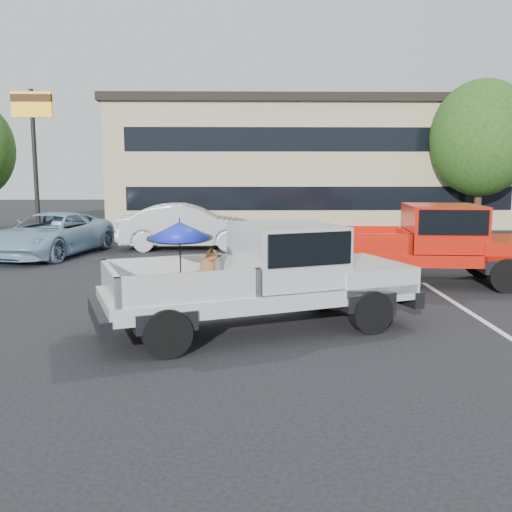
% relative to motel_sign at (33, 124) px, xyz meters
% --- Properties ---
extents(ground, '(90.00, 90.00, 0.00)m').
position_rel_motel_sign_xyz_m(ground, '(10.00, -14.00, -4.65)').
color(ground, black).
rests_on(ground, ground).
extents(stripe_left, '(0.12, 5.00, 0.01)m').
position_rel_motel_sign_xyz_m(stripe_left, '(7.00, -12.00, -4.65)').
color(stripe_left, silver).
rests_on(stripe_left, ground).
extents(stripe_right, '(0.12, 5.00, 0.01)m').
position_rel_motel_sign_xyz_m(stripe_right, '(13.00, -12.00, -4.65)').
color(stripe_right, silver).
rests_on(stripe_right, ground).
extents(motel_building, '(20.40, 8.40, 6.30)m').
position_rel_motel_sign_xyz_m(motel_building, '(12.00, 6.99, -1.45)').
color(motel_building, tan).
rests_on(motel_building, ground).
extents(motel_sign, '(1.60, 0.22, 6.00)m').
position_rel_motel_sign_xyz_m(motel_sign, '(0.00, 0.00, 0.00)').
color(motel_sign, black).
rests_on(motel_sign, ground).
extents(tree_right, '(4.46, 4.46, 6.78)m').
position_rel_motel_sign_xyz_m(tree_right, '(19.00, 2.00, -0.44)').
color(tree_right, '#332114').
rests_on(tree_right, ground).
extents(tree_back, '(4.68, 4.68, 7.11)m').
position_rel_motel_sign_xyz_m(tree_back, '(16.00, 10.00, -0.24)').
color(tree_back, '#332114').
rests_on(tree_back, ground).
extents(silver_pickup, '(6.02, 3.79, 2.06)m').
position_rel_motel_sign_xyz_m(silver_pickup, '(9.01, -13.52, -3.60)').
color(silver_pickup, black).
rests_on(silver_pickup, ground).
extents(red_pickup, '(6.17, 2.68, 1.98)m').
position_rel_motel_sign_xyz_m(red_pickup, '(13.22, -9.54, -3.57)').
color(red_pickup, black).
rests_on(red_pickup, ground).
extents(silver_sedan, '(4.96, 1.88, 1.62)m').
position_rel_motel_sign_xyz_m(silver_sedan, '(6.44, -3.15, -3.84)').
color(silver_sedan, '#B8BABF').
rests_on(silver_sedan, ground).
extents(blue_suv, '(3.45, 5.49, 1.41)m').
position_rel_motel_sign_xyz_m(blue_suv, '(2.07, -4.66, -3.94)').
color(blue_suv, '#7DA0BB').
rests_on(blue_suv, ground).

